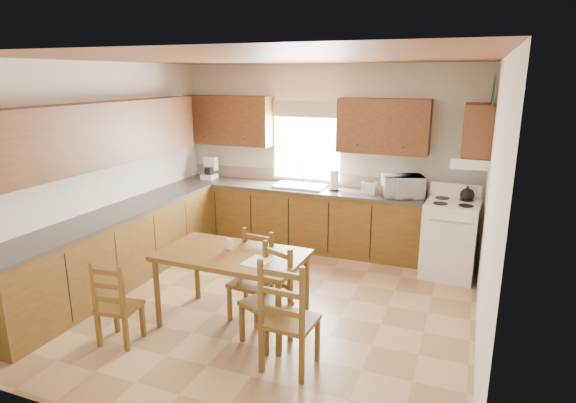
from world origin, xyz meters
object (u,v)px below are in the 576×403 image
(chair_near_right, at_px, (290,313))
(chair_far_right, at_px, (250,277))
(chair_far_left, at_px, (266,297))
(dining_table, at_px, (233,289))
(stove, at_px, (450,240))
(microwave, at_px, (402,186))
(chair_near_left, at_px, (119,301))

(chair_near_right, xyz_separation_m, chair_far_right, (-0.72, 0.69, -0.06))
(chair_near_right, distance_m, chair_far_left, 0.48)
(dining_table, distance_m, chair_far_left, 0.51)
(chair_far_left, bearing_deg, stove, 79.94)
(chair_near_right, bearing_deg, chair_far_left, -36.28)
(chair_far_left, bearing_deg, microwave, 95.03)
(dining_table, xyz_separation_m, chair_near_right, (0.83, -0.51, 0.13))
(chair_far_left, bearing_deg, dining_table, 179.50)
(stove, height_order, chair_far_right, stove)
(stove, xyz_separation_m, chair_near_left, (-2.87, -2.89, -0.05))
(dining_table, relative_size, chair_near_left, 1.72)
(dining_table, bearing_deg, chair_far_right, 58.43)
(chair_far_left, bearing_deg, chair_near_left, -135.84)
(stove, bearing_deg, dining_table, -128.58)
(dining_table, bearing_deg, chair_near_right, -29.97)
(chair_near_right, bearing_deg, dining_table, -28.00)
(chair_near_right, xyz_separation_m, chair_far_left, (-0.37, 0.31, -0.05))
(stove, relative_size, chair_near_right, 0.92)
(stove, xyz_separation_m, chair_near_right, (-1.18, -2.68, 0.04))
(chair_far_left, height_order, chair_far_right, chair_far_left)
(chair_near_left, relative_size, chair_far_right, 0.91)
(chair_near_right, bearing_deg, microwave, -96.09)
(stove, distance_m, dining_table, 2.96)
(dining_table, bearing_deg, chair_near_left, -138.91)
(microwave, distance_m, chair_near_right, 3.05)
(stove, height_order, chair_near_right, chair_near_right)
(dining_table, xyz_separation_m, chair_far_left, (0.46, -0.20, 0.08))
(microwave, relative_size, chair_near_left, 0.58)
(stove, height_order, dining_table, stove)
(microwave, xyz_separation_m, chair_near_left, (-2.19, -3.17, -0.64))
(stove, xyz_separation_m, chair_far_left, (-1.55, -2.38, -0.00))
(stove, distance_m, chair_far_left, 2.84)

